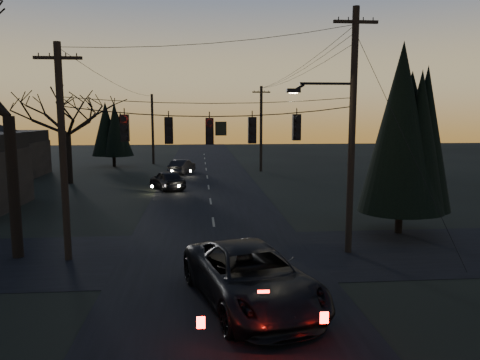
{
  "coord_description": "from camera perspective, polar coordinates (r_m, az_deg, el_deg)",
  "views": [
    {
      "loc": [
        -0.73,
        -8.64,
        5.82
      ],
      "look_at": [
        0.75,
        8.18,
        3.41
      ],
      "focal_mm": 35.0,
      "sensor_mm": 36.0,
      "label": 1
    }
  ],
  "objects": [
    {
      "name": "main_road",
      "position": [
        29.24,
        -3.51,
        -3.35
      ],
      "size": [
        8.0,
        120.0,
        0.02
      ],
      "primitive_type": "cube",
      "color": "black",
      "rests_on": "ground"
    },
    {
      "name": "cross_road",
      "position": [
        19.54,
        -2.7,
        -9.19
      ],
      "size": [
        60.0,
        7.0,
        0.02
      ],
      "primitive_type": "cube",
      "color": "black",
      "rests_on": "ground"
    },
    {
      "name": "bare_tree_dist",
      "position": [
        41.26,
        -20.33,
        7.44
      ],
      "size": [
        6.94,
        6.94,
        8.14
      ],
      "color": "black",
      "rests_on": "ground"
    },
    {
      "name": "bare_tree_left",
      "position": [
        20.64,
        -26.79,
        13.33
      ],
      "size": [
        8.95,
        8.95,
        11.44
      ],
      "color": "black",
      "rests_on": "ground"
    },
    {
      "name": "span_signal_assembly",
      "position": [
        18.66,
        -3.55,
        6.21
      ],
      "size": [
        11.5,
        0.44,
        1.64
      ],
      "color": "black",
      "rests_on": "ground"
    },
    {
      "name": "utility_pole_left",
      "position": [
        20.23,
        -20.17,
        -9.11
      ],
      "size": [
        1.8,
        0.3,
        8.5
      ],
      "primitive_type": null,
      "color": "black",
      "rests_on": "ground"
    },
    {
      "name": "utility_pole_far_l",
      "position": [
        55.21,
        -10.49,
        1.94
      ],
      "size": [
        0.3,
        0.3,
        8.0
      ],
      "primitive_type": null,
      "color": "black",
      "rests_on": "ground"
    },
    {
      "name": "sedan_oncoming_b",
      "position": [
        45.64,
        -7.09,
        1.61
      ],
      "size": [
        2.64,
        4.39,
        1.37
      ],
      "primitive_type": "imported",
      "rotation": [
        0.0,
        0.0,
        2.83
      ],
      "color": "black",
      "rests_on": "ground"
    },
    {
      "name": "utility_pole_right",
      "position": [
        20.5,
        13.02,
        -8.58
      ],
      "size": [
        5.0,
        0.3,
        10.0
      ],
      "primitive_type": null,
      "color": "black",
      "rests_on": "ground"
    },
    {
      "name": "evergreen_dist",
      "position": [
        53.12,
        -15.21,
        5.59
      ],
      "size": [
        3.47,
        3.47,
        6.27
      ],
      "color": "black",
      "rests_on": "ground"
    },
    {
      "name": "evergreen_right",
      "position": [
        23.71,
        19.22,
        4.62
      ],
      "size": [
        4.04,
        4.04,
        7.93
      ],
      "color": "black",
      "rests_on": "ground"
    },
    {
      "name": "suv_near",
      "position": [
        14.53,
        1.34,
        -11.73
      ],
      "size": [
        4.48,
        6.93,
        1.78
      ],
      "primitive_type": "imported",
      "rotation": [
        0.0,
        0.0,
        0.26
      ],
      "color": "black",
      "rests_on": "ground"
    },
    {
      "name": "utility_pole_far_r",
      "position": [
        47.42,
        2.55,
        1.07
      ],
      "size": [
        1.8,
        0.3,
        8.5
      ],
      "primitive_type": null,
      "color": "black",
      "rests_on": "ground"
    },
    {
      "name": "sedan_oncoming_a",
      "position": [
        36.46,
        -8.87,
        0.01
      ],
      "size": [
        3.32,
        4.63,
        1.47
      ],
      "primitive_type": "imported",
      "rotation": [
        0.0,
        0.0,
        3.56
      ],
      "color": "black",
      "rests_on": "ground"
    }
  ]
}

